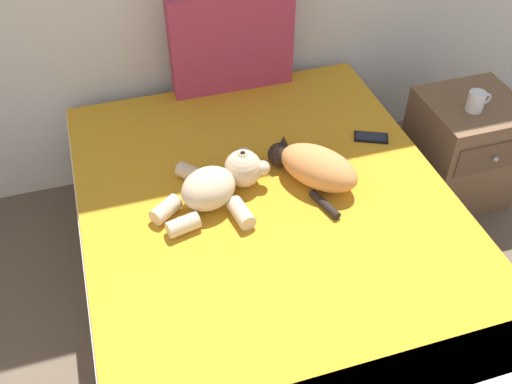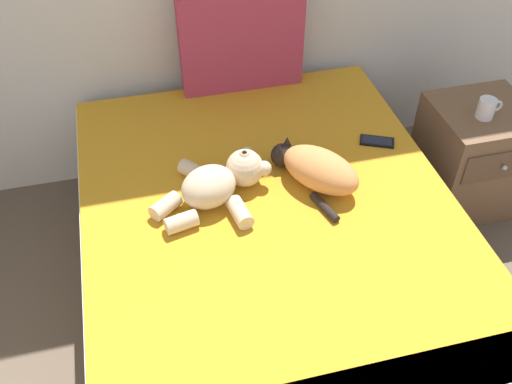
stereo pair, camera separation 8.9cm
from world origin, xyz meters
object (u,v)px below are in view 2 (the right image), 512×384
object	(u,v)px
bed	(273,263)
mug	(487,108)
patterned_cushion	(241,40)
cell_phone	(377,141)
cat	(316,169)
nightstand	(472,157)
teddy_bear	(219,182)

from	to	relation	value
bed	mug	distance (m)	1.21
patterned_cushion	cell_phone	bearing A→B (deg)	-51.33
cell_phone	patterned_cushion	bearing A→B (deg)	128.67
bed	cat	distance (m)	0.43
patterned_cushion	nightstand	size ratio (longest dim) A/B	1.04
cell_phone	cat	bearing A→B (deg)	-151.98
bed	cell_phone	xyz separation A→B (m)	(0.56, 0.34, 0.28)
cat	teddy_bear	xyz separation A→B (m)	(-0.39, 0.01, -0.00)
bed	cell_phone	bearing A→B (deg)	30.96
nightstand	patterned_cushion	bearing A→B (deg)	154.06
cat	mug	size ratio (longest dim) A/B	3.60
bed	nightstand	xyz separation A→B (m)	(1.14, 0.41, 0.01)
nightstand	bed	bearing A→B (deg)	-159.99
bed	mug	size ratio (longest dim) A/B	16.63
patterned_cushion	teddy_bear	world-z (taller)	patterned_cushion
patterned_cushion	nightstand	bearing A→B (deg)	-25.94
teddy_bear	cell_phone	world-z (taller)	teddy_bear
teddy_bear	mug	size ratio (longest dim) A/B	4.20
nightstand	cat	bearing A→B (deg)	-164.11
patterned_cushion	cell_phone	distance (m)	0.79
mug	bed	bearing A→B (deg)	-161.45
nightstand	mug	size ratio (longest dim) A/B	4.69
cell_phone	mug	world-z (taller)	mug
teddy_bear	patterned_cushion	bearing A→B (deg)	70.80
bed	teddy_bear	size ratio (longest dim) A/B	3.96
cat	patterned_cushion	bearing A→B (deg)	99.31
bed	cat	size ratio (longest dim) A/B	4.62
bed	mug	xyz separation A→B (m)	(1.10, 0.37, 0.34)
teddy_bear	mug	bearing A→B (deg)	9.04
bed	teddy_bear	distance (m)	0.42
cat	bed	bearing A→B (deg)	-144.63
cell_phone	nightstand	xyz separation A→B (m)	(0.58, 0.08, -0.27)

